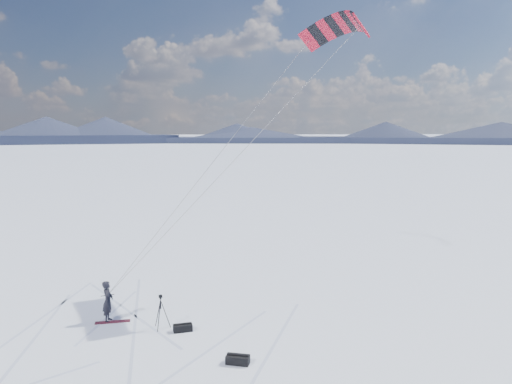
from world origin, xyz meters
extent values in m
plane|color=white|center=(0.00, 0.00, 0.00)|extent=(1800.00, 1800.00, 0.00)
cube|color=#1D2139|center=(160.00, 277.13, 2.44)|extent=(152.40, 113.97, 4.89)
cone|color=#1D2139|center=(160.00, 277.13, 4.89)|extent=(87.43, 87.43, 8.00)
cube|color=#1D2139|center=(55.57, 315.14, 2.44)|extent=(155.54, 70.36, 4.89)
cone|color=#1D2139|center=(55.57, 315.14, 4.89)|extent=(74.14, 74.14, 8.00)
cube|color=#1D2139|center=(-55.57, 315.14, 2.44)|extent=(155.54, 70.36, 4.89)
cone|color=#1D2139|center=(-55.57, 315.14, 4.89)|extent=(74.14, 74.14, 8.00)
cube|color=#A5B2D1|center=(-3.30, -1.70, 0.00)|extent=(3.52, 7.29, 0.01)
cube|color=#A5B2D1|center=(-1.60, 0.60, 0.00)|extent=(6.45, 7.79, 0.01)
cube|color=#A5B2D1|center=(0.10, 2.90, 0.00)|extent=(11.66, 3.07, 0.01)
cube|color=#A5B2D1|center=(1.80, -2.80, 0.00)|extent=(1.27, 5.91, 0.01)
cube|color=#A5B2D1|center=(3.50, -0.50, 0.00)|extent=(6.52, 4.83, 0.01)
cube|color=#A5B2D1|center=(5.20, 1.80, 0.00)|extent=(8.85, 4.87, 0.01)
imported|color=black|center=(-0.88, 1.76, 0.00)|extent=(0.49, 0.68, 1.73)
cube|color=maroon|center=(-0.70, 1.59, 0.02)|extent=(1.43, 0.30, 0.04)
cylinder|color=black|center=(1.47, 0.57, 0.59)|extent=(0.41, 0.08, 1.19)
cylinder|color=black|center=(1.17, 0.70, 0.59)|extent=(0.27, 0.34, 1.19)
cylinder|color=black|center=(1.21, 0.37, 0.59)|extent=(0.18, 0.39, 1.19)
cylinder|color=black|center=(1.29, 0.55, 1.01)|extent=(0.04, 0.04, 0.37)
cube|color=black|center=(1.29, 0.55, 1.25)|extent=(0.08, 0.08, 0.05)
cube|color=black|center=(1.29, 0.55, 1.34)|extent=(0.15, 0.11, 0.10)
cylinder|color=black|center=(1.29, 0.64, 1.34)|extent=(0.07, 0.10, 0.07)
cube|color=black|center=(2.13, 0.10, 0.14)|extent=(0.77, 0.42, 0.28)
cylinder|color=black|center=(2.13, 0.10, 0.30)|extent=(0.71, 0.14, 0.07)
cube|color=black|center=(3.86, -3.07, 0.15)|extent=(0.88, 0.66, 0.30)
cylinder|color=black|center=(3.86, -3.07, 0.32)|extent=(0.73, 0.37, 0.09)
cube|color=#B01328|center=(10.43, 2.73, 12.65)|extent=(1.02, 0.80, 1.16)
cube|color=black|center=(10.51, 3.24, 12.88)|extent=(0.95, 0.83, 1.10)
cube|color=#B01328|center=(10.52, 3.79, 13.04)|extent=(0.93, 0.83, 1.04)
cube|color=black|center=(10.46, 4.36, 13.14)|extent=(1.00, 0.83, 0.98)
cube|color=#B01328|center=(10.33, 4.93, 13.18)|extent=(1.06, 0.83, 0.91)
cube|color=black|center=(10.14, 5.48, 13.14)|extent=(1.12, 0.82, 0.98)
cube|color=#B01328|center=(9.90, 6.00, 13.04)|extent=(1.17, 0.79, 1.04)
cube|color=black|center=(9.60, 6.46, 12.88)|extent=(1.21, 0.75, 1.10)
cube|color=#B01328|center=(9.26, 6.86, 12.65)|extent=(1.25, 0.68, 1.16)
cylinder|color=gray|center=(4.77, 2.25, 6.89)|extent=(11.33, 0.99, 11.54)
cylinder|color=gray|center=(4.19, 4.31, 6.89)|extent=(10.17, 5.12, 11.54)
cylinder|color=black|center=(-0.88, 1.76, 1.12)|extent=(0.54, 0.18, 0.03)
camera|label=1|loc=(1.41, -19.12, 7.95)|focal=35.00mm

